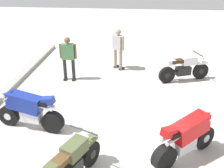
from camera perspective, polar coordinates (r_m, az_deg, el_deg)
The scene contains 7 objects.
ground_plane at distance 7.64m, azimuth 5.09°, elevation -8.73°, with size 40.00×40.00×0.00m, color #B7B2A8.
motorcycle_silver_cruiser at distance 10.45m, azimuth 15.41°, elevation 3.34°, with size 0.93×2.00×1.09m.
motorcycle_olive_vintage at distance 5.63m, azimuth -9.01°, elevation -17.07°, with size 1.84×1.03×1.07m.
motorcycle_red_sportbike at distance 6.38m, azimuth 15.96°, elevation -10.87°, with size 1.39×1.63×1.14m.
motorcycle_blue_sportbike at distance 7.50m, azimuth -17.65°, elevation -5.27°, with size 0.70×1.96×1.14m.
person_in_green_shirt at distance 10.17m, azimuth -9.48°, elevation 6.04°, with size 0.32×0.66×1.70m.
person_in_gray_shirt at distance 11.09m, azimuth 1.34°, elevation 8.13°, with size 0.55×0.56×1.74m.
Camera 1 is at (-6.35, 0.06, 4.24)m, focal length 42.10 mm.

